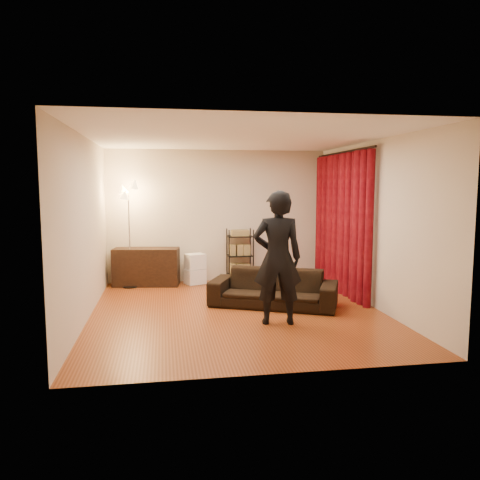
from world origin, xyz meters
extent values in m
plane|color=brown|center=(0.00, 0.00, 0.00)|extent=(5.00, 5.00, 0.00)
plane|color=white|center=(0.00, 0.00, 2.70)|extent=(5.00, 5.00, 0.00)
plane|color=beige|center=(0.00, 2.50, 1.35)|extent=(5.00, 0.00, 5.00)
plane|color=beige|center=(0.00, -2.50, 1.35)|extent=(5.00, 0.00, 5.00)
plane|color=beige|center=(-2.25, 0.00, 1.35)|extent=(0.00, 5.00, 5.00)
plane|color=beige|center=(2.25, 0.00, 1.35)|extent=(0.00, 5.00, 5.00)
cylinder|color=black|center=(2.15, 1.12, 2.58)|extent=(0.04, 2.65, 0.04)
imported|color=black|center=(0.64, 0.23, 0.30)|extent=(2.20, 1.57, 0.60)
imported|color=black|center=(0.47, -0.72, 0.95)|extent=(0.75, 0.54, 1.91)
cube|color=black|center=(-1.47, 2.23, 0.37)|extent=(1.33, 0.67, 0.74)
camera|label=1|loc=(-1.12, -7.11, 1.97)|focal=35.00mm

